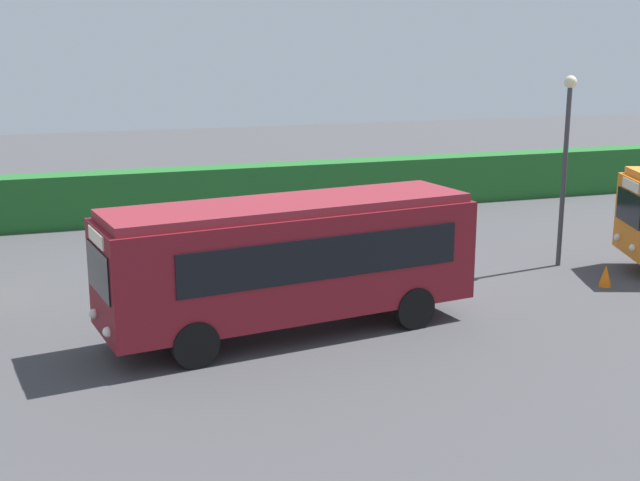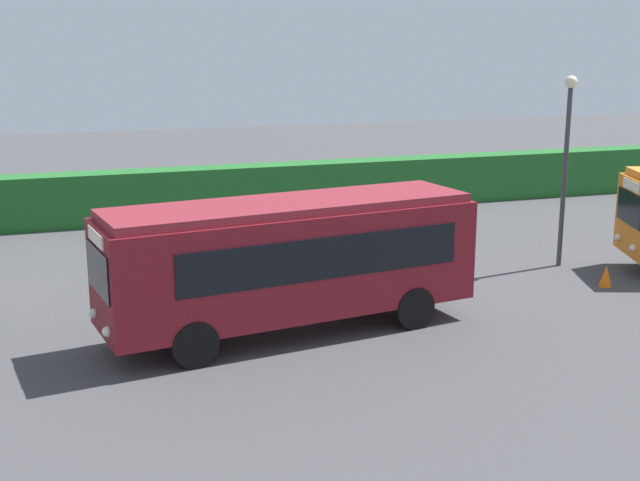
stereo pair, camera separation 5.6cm
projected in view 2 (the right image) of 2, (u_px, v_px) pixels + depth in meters
The scene contains 5 objects.
ground_plane at pixel (376, 298), 21.95m from camera, with size 87.97×87.97×0.00m, color #424244.
bus_maroon at pixel (290, 257), 19.00m from camera, with size 8.91×3.53×3.08m.
hedge_row at pixel (264, 189), 32.32m from camera, with size 55.98×1.27×1.91m, color #216227.
traffic_cone at pixel (606, 276), 22.88m from camera, with size 0.36×0.36×0.60m, color orange.
lamppost at pixel (566, 149), 24.28m from camera, with size 0.36×0.36×5.59m.
Camera 2 is at (-8.04, -19.44, 6.60)m, focal length 47.07 mm.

